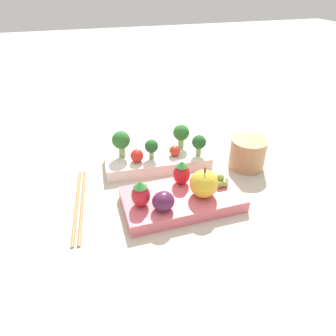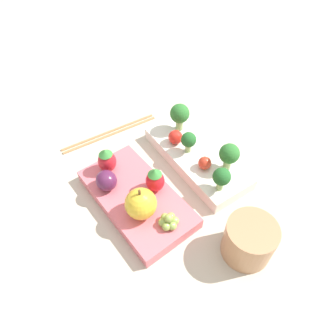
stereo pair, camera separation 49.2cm
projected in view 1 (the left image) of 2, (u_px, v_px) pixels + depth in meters
name	position (u px, v px, depth m)	size (l,w,h in m)	color
ground_plane	(170.00, 181.00, 0.61)	(4.00, 4.00, 0.00)	#BCB29E
bento_box_savoury	(157.00, 160.00, 0.66)	(0.23, 0.11, 0.03)	silver
bento_box_fruit	(181.00, 199.00, 0.55)	(0.21, 0.11, 0.02)	#DB6670
broccoli_floret_0	(121.00, 141.00, 0.63)	(0.04, 0.04, 0.06)	#93B770
broccoli_floret_1	(181.00, 133.00, 0.66)	(0.04, 0.04, 0.05)	#93B770
broccoli_floret_2	(199.00, 143.00, 0.64)	(0.03, 0.03, 0.05)	#93B770
broccoli_floret_3	(151.00, 147.00, 0.62)	(0.03, 0.03, 0.04)	#93B770
cherry_tomato_0	(137.00, 156.00, 0.62)	(0.03, 0.03, 0.03)	red
cherry_tomato_1	(175.00, 151.00, 0.64)	(0.02, 0.02, 0.02)	red
apple	(204.00, 184.00, 0.52)	(0.05, 0.05, 0.06)	gold
strawberry_0	(182.00, 173.00, 0.56)	(0.03, 0.03, 0.05)	red
strawberry_1	(141.00, 194.00, 0.50)	(0.03, 0.03, 0.05)	red
plum	(163.00, 201.00, 0.50)	(0.04, 0.03, 0.03)	#511E42
grape_cluster	(220.00, 181.00, 0.56)	(0.03, 0.03, 0.02)	#8EA84C
drinking_cup	(248.00, 153.00, 0.64)	(0.08, 0.08, 0.07)	tan
chopsticks_pair	(79.00, 203.00, 0.55)	(0.04, 0.21, 0.01)	#A37547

